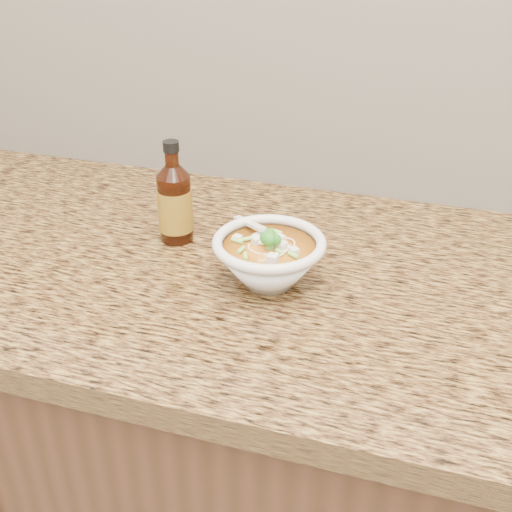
% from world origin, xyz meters
% --- Properties ---
extents(cabinet, '(4.00, 0.65, 0.86)m').
position_xyz_m(cabinet, '(0.00, 1.68, 0.43)').
color(cabinet, '#351F10').
rests_on(cabinet, ground).
extents(counter_slab, '(4.00, 0.68, 0.04)m').
position_xyz_m(counter_slab, '(0.00, 1.68, 0.88)').
color(counter_slab, olive).
rests_on(counter_slab, cabinet).
extents(soup_bowl, '(0.17, 0.17, 0.09)m').
position_xyz_m(soup_bowl, '(-0.14, 1.62, 0.94)').
color(soup_bowl, silver).
rests_on(soup_bowl, counter_slab).
extents(hot_sauce_bottle, '(0.07, 0.07, 0.17)m').
position_xyz_m(hot_sauce_bottle, '(-0.33, 1.71, 0.96)').
color(hot_sauce_bottle, '#3D1508').
rests_on(hot_sauce_bottle, counter_slab).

